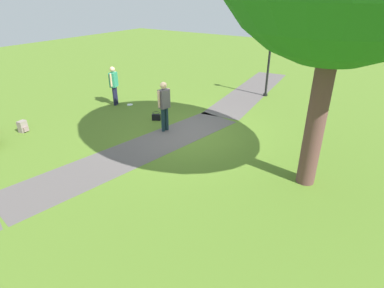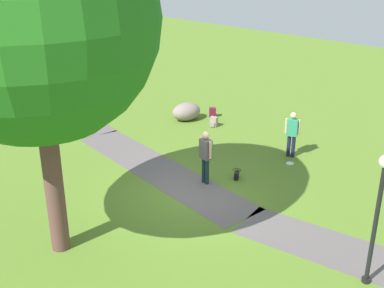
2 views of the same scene
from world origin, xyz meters
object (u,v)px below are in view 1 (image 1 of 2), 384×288
object	(u,v)px
frisbee_on_grass	(130,105)
woman_with_handbag	(164,103)
lamp_post	(270,53)
spare_backpack_on_lawn	(23,127)
handbag_on_grass	(156,117)
man_near_boulder	(114,83)

from	to	relation	value
frisbee_on_grass	woman_with_handbag	bearing A→B (deg)	66.13
woman_with_handbag	lamp_post	bearing A→B (deg)	166.46
spare_backpack_on_lawn	handbag_on_grass	bearing A→B (deg)	137.06
spare_backpack_on_lawn	frisbee_on_grass	distance (m)	4.30
lamp_post	handbag_on_grass	bearing A→B (deg)	-23.53
lamp_post	man_near_boulder	size ratio (longest dim) A/B	1.92
lamp_post	spare_backpack_on_lawn	size ratio (longest dim) A/B	7.88
woman_with_handbag	man_near_boulder	distance (m)	3.64
spare_backpack_on_lawn	frisbee_on_grass	size ratio (longest dim) A/B	1.57
spare_backpack_on_lawn	man_near_boulder	bearing A→B (deg)	171.75
lamp_post	frisbee_on_grass	size ratio (longest dim) A/B	12.35
lamp_post	frisbee_on_grass	bearing A→B (deg)	-44.19
man_near_boulder	handbag_on_grass	world-z (taller)	man_near_boulder
man_near_boulder	handbag_on_grass	size ratio (longest dim) A/B	4.48
man_near_boulder	spare_backpack_on_lawn	bearing A→B (deg)	-8.25
handbag_on_grass	frisbee_on_grass	world-z (taller)	handbag_on_grass
man_near_boulder	handbag_on_grass	bearing A→B (deg)	80.48
man_near_boulder	frisbee_on_grass	world-z (taller)	man_near_boulder
woman_with_handbag	man_near_boulder	xyz separation A→B (m)	(-1.02, -3.50, -0.07)
lamp_post	spare_backpack_on_lawn	bearing A→B (deg)	-32.25
woman_with_handbag	frisbee_on_grass	bearing A→B (deg)	-113.87
woman_with_handbag	man_near_boulder	bearing A→B (deg)	-106.20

